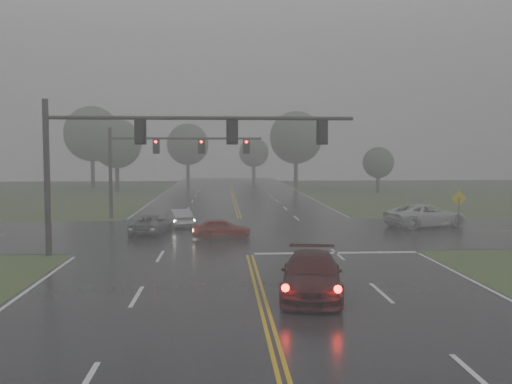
{
  "coord_description": "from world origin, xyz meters",
  "views": [
    {
      "loc": [
        -1.41,
        -14.53,
        5.24
      ],
      "look_at": [
        0.44,
        16.0,
        3.1
      ],
      "focal_mm": 40.0,
      "sensor_mm": 36.0,
      "label": 1
    }
  ],
  "objects": [
    {
      "name": "signal_gantry_near",
      "position": [
        -5.27,
        14.74,
        5.6
      ],
      "size": [
        15.73,
        0.35,
        7.91
      ],
      "color": "black",
      "rests_on": "ground"
    },
    {
      "name": "sedan_red",
      "position": [
        -1.43,
        19.88,
        0.0
      ],
      "size": [
        3.56,
        1.44,
        1.21
      ],
      "primitive_type": "imported",
      "rotation": [
        0.0,
        0.0,
        1.57
      ],
      "color": "maroon",
      "rests_on": "ground"
    },
    {
      "name": "tree_nw_b",
      "position": [
        -20.61,
        71.82,
        7.96
      ],
      "size": [
        8.23,
        8.23,
        12.09
      ],
      "color": "#2E261E",
      "rests_on": "ground"
    },
    {
      "name": "cross_street",
      "position": [
        0.0,
        22.0,
        0.0
      ],
      "size": [
        120.0,
        14.0,
        0.02
      ],
      "primitive_type": "cube",
      "color": "black",
      "rests_on": "ground"
    },
    {
      "name": "sedan_maroon",
      "position": [
        1.84,
        5.71,
        0.0
      ],
      "size": [
        2.97,
        5.58,
        1.54
      ],
      "primitive_type": "imported",
      "rotation": [
        0.0,
        0.0,
        -0.16
      ],
      "color": "#3A0A0D",
      "rests_on": "ground"
    },
    {
      "name": "tree_n_far",
      "position": [
        4.5,
        89.14,
        5.18
      ],
      "size": [
        5.37,
        5.37,
        7.89
      ],
      "color": "#2E261E",
      "rests_on": "ground"
    },
    {
      "name": "tree_e_near",
      "position": [
        18.85,
        58.09,
        3.88
      ],
      "size": [
        4.03,
        4.03,
        5.92
      ],
      "color": "#2E261E",
      "rests_on": "ground"
    },
    {
      "name": "stop_bar",
      "position": [
        4.5,
        14.4,
        0.0
      ],
      "size": [
        8.5,
        0.5,
        0.01
      ],
      "primitive_type": "cube",
      "color": "silver",
      "rests_on": "ground"
    },
    {
      "name": "signal_gantry_far",
      "position": [
        -6.5,
        31.24,
        5.03
      ],
      "size": [
        12.13,
        0.36,
        7.19
      ],
      "color": "black",
      "rests_on": "ground"
    },
    {
      "name": "tree_nw_a",
      "position": [
        -15.4,
        62.84,
        6.37
      ],
      "size": [
        6.6,
        6.6,
        9.69
      ],
      "color": "#2E261E",
      "rests_on": "ground"
    },
    {
      "name": "pickup_white",
      "position": [
        12.91,
        24.4,
        0.0
      ],
      "size": [
        6.33,
        4.25,
        1.61
      ],
      "primitive_type": "imported",
      "rotation": [
        0.0,
        0.0,
        1.87
      ],
      "color": "silver",
      "rests_on": "ground"
    },
    {
      "name": "sign_diamond_east",
      "position": [
        14.86,
        23.5,
        1.78
      ],
      "size": [
        1.1,
        0.1,
        2.65
      ],
      "rotation": [
        0.0,
        0.0,
        0.03
      ],
      "color": "black",
      "rests_on": "ground"
    },
    {
      "name": "main_road",
      "position": [
        0.0,
        20.0,
        0.0
      ],
      "size": [
        18.0,
        160.0,
        0.02
      ],
      "primitive_type": "cube",
      "color": "black",
      "rests_on": "ground"
    },
    {
      "name": "car_grey",
      "position": [
        -5.93,
        22.18,
        0.0
      ],
      "size": [
        2.66,
        4.62,
        1.21
      ],
      "primitive_type": "imported",
      "rotation": [
        0.0,
        0.0,
        2.99
      ],
      "color": "#55575C",
      "rests_on": "ground"
    },
    {
      "name": "ground",
      "position": [
        0.0,
        0.0,
        0.0
      ],
      "size": [
        180.0,
        180.0,
        0.0
      ],
      "primitive_type": "plane",
      "color": "#374E21",
      "rests_on": "ground"
    },
    {
      "name": "tree_ne_a",
      "position": [
        9.33,
        67.3,
        7.35
      ],
      "size": [
        7.6,
        7.6,
        11.17
      ],
      "color": "#2E261E",
      "rests_on": "ground"
    },
    {
      "name": "sedan_silver",
      "position": [
        -4.44,
        25.59,
        0.0
      ],
      "size": [
        2.37,
        4.02,
        1.25
      ],
      "primitive_type": "imported",
      "rotation": [
        0.0,
        0.0,
        3.44
      ],
      "color": "#AAACB2",
      "rests_on": "ground"
    },
    {
      "name": "tree_n_mid",
      "position": [
        -6.83,
        78.2,
        6.5
      ],
      "size": [
        6.72,
        6.72,
        9.88
      ],
      "color": "#2E261E",
      "rests_on": "ground"
    }
  ]
}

